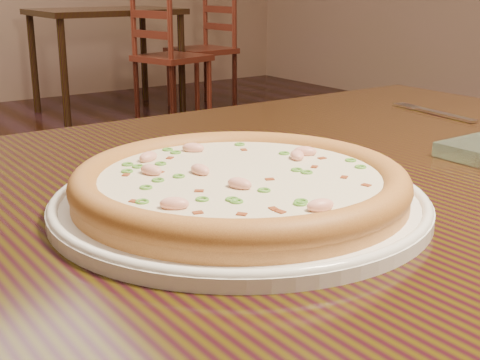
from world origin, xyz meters
TOP-DOWN VIEW (x-y plane):
  - hero_table at (-0.23, -0.44)m, footprint 1.20×0.80m
  - plate at (-0.35, -0.49)m, footprint 0.36×0.36m
  - pizza at (-0.35, -0.49)m, footprint 0.32×0.32m
  - fork at (0.18, -0.29)m, footprint 0.04×0.18m
  - bg_table_right at (1.35, 3.61)m, footprint 1.00×0.70m
  - chair_c at (1.56, 3.10)m, footprint 0.51×0.51m
  - chair_d at (2.09, 3.41)m, footprint 0.45×0.45m

SIDE VIEW (x-z plane):
  - chair_c at x=1.56m, z-range -0.04..0.91m
  - chair_d at x=2.09m, z-range -0.04..0.91m
  - hero_table at x=-0.23m, z-range 0.28..1.03m
  - bg_table_right at x=1.35m, z-range 0.28..1.03m
  - fork at x=0.18m, z-range 0.75..0.75m
  - plate at x=-0.35m, z-range 0.75..0.77m
  - pizza at x=-0.35m, z-range 0.76..0.79m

